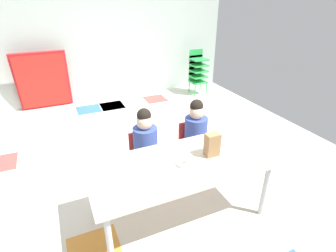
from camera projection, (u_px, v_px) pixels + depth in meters
ground_plane at (153, 168)px, 3.34m from camera, size 5.21×5.57×0.02m
back_wall at (99, 33)px, 5.02m from camera, size 5.21×0.10×2.57m
craft_table at (181, 167)px, 2.38m from camera, size 1.64×0.75×0.62m
seated_child_near_camera at (145, 141)px, 2.83m from camera, size 0.33×0.33×0.92m
seated_child_middle_seat at (196, 130)px, 3.06m from camera, size 0.32×0.32×0.92m
kid_chair_green_stack at (198, 69)px, 5.61m from camera, size 0.32×0.30×0.92m
folded_activity_table at (43, 81)px, 4.78m from camera, size 0.90×0.29×1.09m
paper_bag_brown at (212, 145)px, 2.42m from camera, size 0.13×0.09×0.22m
paper_plate_near_edge at (183, 165)px, 2.31m from camera, size 0.18×0.18×0.01m
donut_powdered_on_plate at (183, 163)px, 2.30m from camera, size 0.12×0.12×0.03m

